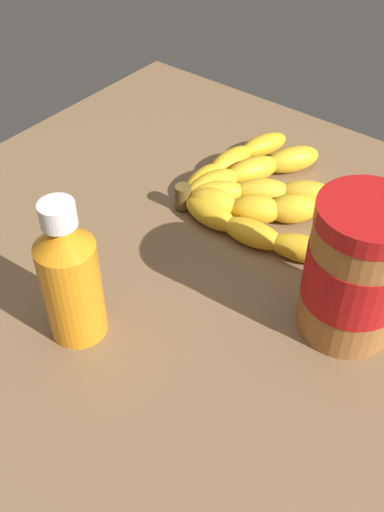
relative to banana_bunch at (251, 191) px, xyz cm
name	(u,v)px	position (x,y,z in cm)	size (l,w,h in cm)	color
ground_plane	(191,294)	(-2.60, 15.30, -4.04)	(76.61, 77.72, 4.81)	brown
banana_bunch	(251,191)	(0.00, 0.00, 0.00)	(22.29, 22.41, 3.61)	gold
peanut_butter_jar	(356,271)	(-18.59, 10.93, 5.75)	(9.47, 9.47, 14.92)	#9E602D
honey_bottle	(70,277)	(1.86, 27.65, 5.46)	(5.65, 5.65, 15.63)	orange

